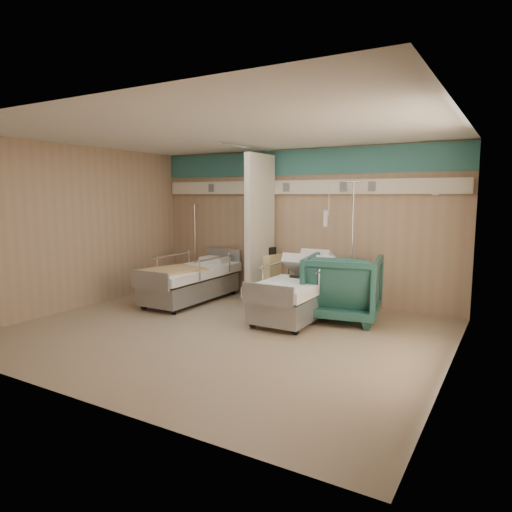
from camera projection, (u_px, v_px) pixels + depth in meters
The scene contains 13 objects.
ground at pixel (223, 332), 6.55m from camera, with size 6.00×5.00×0.00m, color gray.
room_walls at pixel (230, 202), 6.53m from camera, with size 6.04×5.04×2.82m.
bed_right at pixel (299, 298), 7.32m from camera, with size 1.00×2.16×0.63m, color silver, non-canonical shape.
bed_left at pixel (191, 285), 8.42m from camera, with size 1.00×2.16×0.63m, color silver, non-canonical shape.
bedside_cabinet at pixel (264, 276), 8.65m from camera, with size 0.50×0.48×0.85m, color #F5E399.
visitor_armchair at pixel (343, 287), 7.16m from camera, with size 1.11×1.14×1.04m, color #1D4A44.
waffle_blanket at pixel (343, 252), 7.09m from camera, with size 0.60×0.53×0.07m, color white.
iv_stand_right at pixel (351, 284), 7.77m from camera, with size 0.39×0.39×2.19m.
iv_stand_left at pixel (196, 271), 9.56m from camera, with size 0.32×0.32×1.79m.
call_remote at pixel (295, 277), 7.36m from camera, with size 0.18×0.08×0.04m, color black.
tan_blanket at pixel (171, 270), 8.01m from camera, with size 0.82×1.03×0.04m, color tan.
toiletry_bag at pixel (269, 250), 8.62m from camera, with size 0.24×0.16×0.13m, color black.
white_cup at pixel (262, 250), 8.60m from camera, with size 0.10×0.10×0.14m, color white.
Camera 1 is at (3.60, -5.24, 1.96)m, focal length 32.00 mm.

